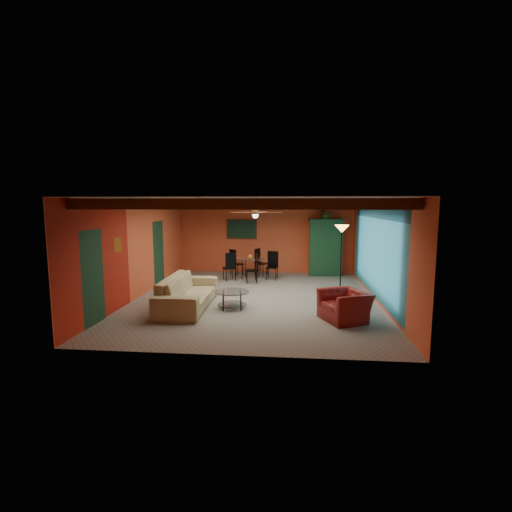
# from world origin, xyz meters

# --- Properties ---
(room) EXTENTS (6.52, 8.01, 2.71)m
(room) POSITION_xyz_m (0.00, 0.11, 2.36)
(room) COLOR gray
(room) RESTS_ON ground
(sofa) EXTENTS (1.11, 2.70, 0.78)m
(sofa) POSITION_xyz_m (-1.60, -1.05, 0.39)
(sofa) COLOR #998B62
(sofa) RESTS_ON ground
(armchair) EXTENTS (1.24, 1.30, 0.67)m
(armchair) POSITION_xyz_m (2.18, -1.80, 0.33)
(armchair) COLOR maroon
(armchair) RESTS_ON ground
(coffee_table) EXTENTS (0.99, 0.99, 0.44)m
(coffee_table) POSITION_xyz_m (-0.48, -1.05, 0.22)
(coffee_table) COLOR white
(coffee_table) RESTS_ON ground
(dining_table) EXTENTS (2.12, 2.12, 0.98)m
(dining_table) POSITION_xyz_m (-0.44, 2.75, 0.49)
(dining_table) COLOR silver
(dining_table) RESTS_ON ground
(armoire) EXTENTS (1.17, 0.63, 1.99)m
(armoire) POSITION_xyz_m (2.20, 3.70, 0.99)
(armoire) COLOR brown
(armoire) RESTS_ON ground
(floor_lamp) EXTENTS (0.50, 0.50, 2.00)m
(floor_lamp) POSITION_xyz_m (2.40, 0.78, 1.00)
(floor_lamp) COLOR black
(floor_lamp) RESTS_ON ground
(ceiling_fan) EXTENTS (1.50, 1.50, 0.44)m
(ceiling_fan) POSITION_xyz_m (0.00, 0.00, 2.36)
(ceiling_fan) COLOR #472614
(ceiling_fan) RESTS_ON ceiling
(painting) EXTENTS (1.05, 0.03, 0.65)m
(painting) POSITION_xyz_m (-0.90, 3.96, 1.65)
(painting) COLOR black
(painting) RESTS_ON wall_back
(potted_plant) EXTENTS (0.50, 0.44, 0.52)m
(potted_plant) POSITION_xyz_m (2.20, 3.70, 2.25)
(potted_plant) COLOR #26661E
(potted_plant) RESTS_ON armoire
(vase) EXTENTS (0.17, 0.17, 0.18)m
(vase) POSITION_xyz_m (-0.44, 2.75, 1.06)
(vase) COLOR orange
(vase) RESTS_ON dining_table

